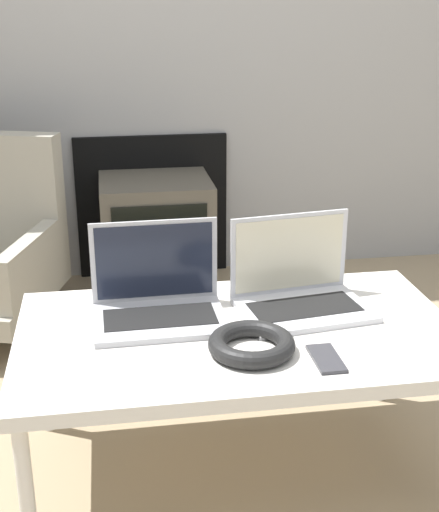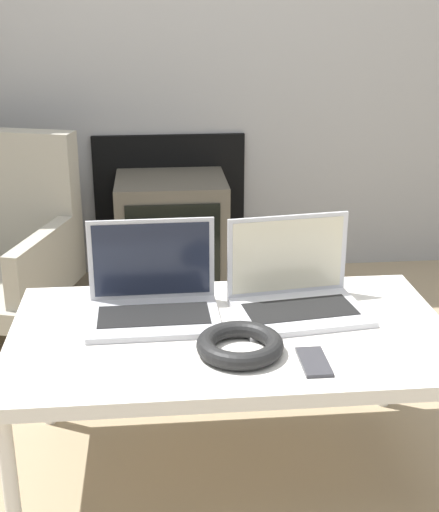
{
  "view_description": "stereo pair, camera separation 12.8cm",
  "coord_description": "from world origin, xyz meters",
  "px_view_note": "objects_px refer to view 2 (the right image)",
  "views": [
    {
      "loc": [
        -0.31,
        -1.48,
        1.25
      ],
      "look_at": [
        0.0,
        0.44,
        0.52
      ],
      "focal_mm": 50.0,
      "sensor_mm": 36.0,
      "label": 1
    },
    {
      "loc": [
        -0.18,
        -1.5,
        1.25
      ],
      "look_at": [
        0.0,
        0.44,
        0.52
      ],
      "focal_mm": 50.0,
      "sensor_mm": 36.0,
      "label": 2
    }
  ],
  "objects_px": {
    "tv": "(172,235)",
    "headphones": "(240,345)",
    "laptop_left": "(153,296)",
    "phone": "(314,362)",
    "laptop_right": "(295,290)"
  },
  "relations": [
    {
      "from": "phone",
      "to": "headphones",
      "type": "bearing_deg",
      "value": 157.6
    },
    {
      "from": "laptop_right",
      "to": "headphones",
      "type": "distance_m",
      "value": 0.3
    },
    {
      "from": "headphones",
      "to": "phone",
      "type": "height_order",
      "value": "headphones"
    },
    {
      "from": "tv",
      "to": "laptop_left",
      "type": "bearing_deg",
      "value": -94.0
    },
    {
      "from": "laptop_left",
      "to": "tv",
      "type": "height_order",
      "value": "laptop_left"
    },
    {
      "from": "laptop_left",
      "to": "phone",
      "type": "bearing_deg",
      "value": -40.79
    },
    {
      "from": "tv",
      "to": "headphones",
      "type": "bearing_deg",
      "value": -85.2
    },
    {
      "from": "phone",
      "to": "laptop_left",
      "type": "bearing_deg",
      "value": 140.03
    },
    {
      "from": "laptop_right",
      "to": "headphones",
      "type": "xyz_separation_m",
      "value": [
        -0.18,
        -0.24,
        -0.03
      ]
    },
    {
      "from": "headphones",
      "to": "tv",
      "type": "relative_size",
      "value": 0.42
    },
    {
      "from": "phone",
      "to": "laptop_right",
      "type": "bearing_deg",
      "value": 87.16
    },
    {
      "from": "laptop_left",
      "to": "headphones",
      "type": "height_order",
      "value": "laptop_left"
    },
    {
      "from": "laptop_left",
      "to": "headphones",
      "type": "distance_m",
      "value": 0.32
    },
    {
      "from": "laptop_left",
      "to": "headphones",
      "type": "relative_size",
      "value": 1.65
    },
    {
      "from": "tv",
      "to": "phone",
      "type": "bearing_deg",
      "value": -79.24
    }
  ]
}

